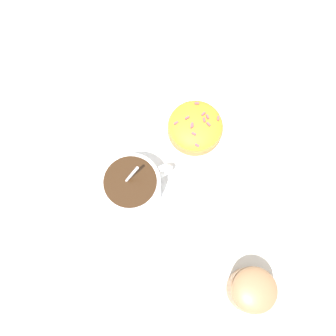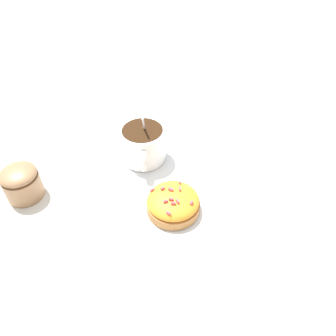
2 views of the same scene
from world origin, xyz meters
The scene contains 5 objects.
ground_plane centered at (0.00, 0.00, 0.00)m, with size 3.00×3.00×0.00m, color silver.
paper_napkin centered at (0.00, 0.00, 0.00)m, with size 0.32×0.33×0.00m.
coffee_cup centered at (0.07, 0.00, 0.04)m, with size 0.11×0.09×0.11m.
frosted_pastry centered at (-0.07, 0.00, 0.02)m, with size 0.09×0.09×0.04m.
sugar_bowl centered at (0.06, 0.23, 0.03)m, with size 0.06×0.06×0.06m.
Camera 2 is at (-0.40, 0.15, 0.44)m, focal length 35.00 mm.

